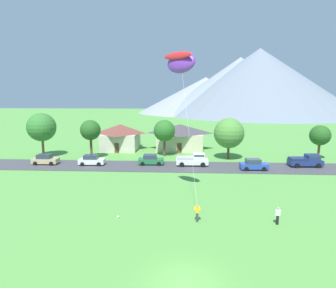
% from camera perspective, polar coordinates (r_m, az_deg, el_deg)
% --- Properties ---
extents(ground_plane, '(400.00, 400.00, 0.00)m').
position_cam_1_polar(ground_plane, '(20.66, 3.27, -25.42)').
color(ground_plane, '#569942').
extents(road_strip, '(160.00, 7.08, 0.08)m').
position_cam_1_polar(road_strip, '(47.81, 3.29, -4.44)').
color(road_strip, '#424247').
rests_on(road_strip, ground).
extents(mountain_far_west_ridge, '(87.18, 87.18, 22.48)m').
position_cam_1_polar(mountain_far_west_ridge, '(169.57, 16.61, 9.37)').
color(mountain_far_west_ridge, gray).
rests_on(mountain_far_west_ridge, ground).
extents(mountain_west_ridge, '(91.31, 91.31, 31.19)m').
position_cam_1_polar(mountain_west_ridge, '(173.06, 13.74, 10.95)').
color(mountain_west_ridge, gray).
rests_on(mountain_west_ridge, ground).
extents(mountain_east_ridge, '(103.35, 103.35, 35.39)m').
position_cam_1_polar(mountain_east_ridge, '(171.43, 17.21, 11.50)').
color(mountain_east_ridge, slate).
rests_on(mountain_east_ridge, ground).
extents(mountain_central_ridge, '(79.70, 79.70, 20.73)m').
position_cam_1_polar(mountain_central_ridge, '(178.61, 7.28, 9.43)').
color(mountain_central_ridge, '#8E939E').
rests_on(mountain_central_ridge, ground).
extents(house_leftmost, '(10.11, 7.81, 5.37)m').
position_cam_1_polar(house_leftmost, '(61.82, 2.30, 1.47)').
color(house_leftmost, beige).
rests_on(house_leftmost, ground).
extents(house_left_center, '(7.81, 8.23, 5.35)m').
position_cam_1_polar(house_left_center, '(62.79, -9.19, 1.47)').
color(house_left_center, beige).
rests_on(house_left_center, ground).
extents(tree_near_left, '(5.23, 5.23, 8.23)m').
position_cam_1_polar(tree_near_left, '(58.98, -23.35, 3.00)').
color(tree_near_left, brown).
rests_on(tree_near_left, ground).
extents(tree_left_of_center, '(3.63, 3.63, 6.16)m').
position_cam_1_polar(tree_left_of_center, '(59.33, 27.44, 1.47)').
color(tree_left_of_center, brown).
rests_on(tree_left_of_center, ground).
extents(tree_center, '(5.41, 5.41, 7.46)m').
position_cam_1_polar(tree_center, '(53.54, 11.76, 2.06)').
color(tree_center, '#4C3823').
rests_on(tree_center, ground).
extents(tree_right_of_center, '(4.05, 4.05, 6.89)m').
position_cam_1_polar(tree_right_of_center, '(55.05, -0.71, 2.58)').
color(tree_right_of_center, brown).
rests_on(tree_right_of_center, ground).
extents(tree_near_right, '(3.65, 3.65, 7.08)m').
position_cam_1_polar(tree_near_right, '(54.72, -14.84, 2.58)').
color(tree_near_right, brown).
rests_on(tree_near_right, ground).
extents(parked_car_white_west_end, '(4.27, 2.22, 1.68)m').
position_cam_1_polar(parked_car_white_west_end, '(50.35, -14.61, -3.05)').
color(parked_car_white_west_end, white).
rests_on(parked_car_white_west_end, road_strip).
extents(parked_car_green_mid_west, '(4.27, 2.21, 1.68)m').
position_cam_1_polar(parked_car_green_mid_west, '(49.04, -3.35, -3.08)').
color(parked_car_green_mid_west, '#237042').
rests_on(parked_car_green_mid_west, road_strip).
extents(parked_car_blue_mid_east, '(4.26, 2.20, 1.68)m').
position_cam_1_polar(parked_car_blue_mid_east, '(47.64, 16.30, -3.87)').
color(parked_car_blue_mid_east, '#2847A8').
rests_on(parked_car_blue_mid_east, road_strip).
extents(parked_car_tan_east_end, '(4.21, 2.10, 1.68)m').
position_cam_1_polar(parked_car_tan_east_end, '(53.30, -22.74, -2.79)').
color(parked_car_tan_east_end, tan).
rests_on(parked_car_tan_east_end, road_strip).
extents(pickup_truck_navy_west_side, '(5.29, 2.51, 1.99)m').
position_cam_1_polar(pickup_truck_navy_west_side, '(52.60, 25.25, -2.92)').
color(pickup_truck_navy_west_side, navy).
rests_on(pickup_truck_navy_west_side, road_strip).
extents(pickup_truck_white_east_side, '(5.24, 2.41, 1.99)m').
position_cam_1_polar(pickup_truck_white_east_side, '(48.40, 4.88, -3.04)').
color(pickup_truck_white_east_side, white).
rests_on(pickup_truck_white_east_side, road_strip).
extents(kite_flyer_with_kite, '(3.92, 7.25, 16.16)m').
position_cam_1_polar(kite_flyer_with_kite, '(31.20, 2.51, 15.34)').
color(kite_flyer_with_kite, '#3D3D42').
rests_on(kite_flyer_with_kite, ground).
extents(watcher_person, '(0.56, 0.24, 1.68)m').
position_cam_1_polar(watcher_person, '(29.34, 20.54, -12.86)').
color(watcher_person, black).
rests_on(watcher_person, ground).
extents(soccer_ball, '(0.24, 0.24, 0.24)m').
position_cam_1_polar(soccer_ball, '(29.54, -9.67, -13.78)').
color(soccer_ball, white).
rests_on(soccer_ball, ground).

